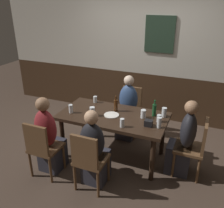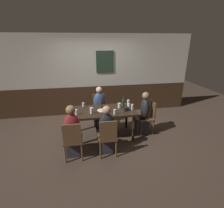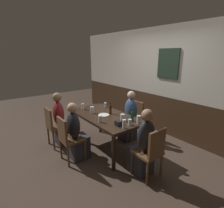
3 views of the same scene
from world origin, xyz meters
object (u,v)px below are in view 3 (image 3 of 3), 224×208
Objects in this scene: beer_glass_tall at (92,110)px; plate_white_large at (104,115)px; person_mid_far at (129,119)px; chair_left_near at (54,125)px; condiment_caddy at (118,123)px; pint_glass_amber at (139,120)px; chair_head_east at (151,151)px; person_head_east at (143,147)px; dining_table at (105,119)px; person_left_near at (61,123)px; tumbler_water at (100,119)px; beer_bottle_brown at (110,109)px; highball_clear at (105,105)px; chair_mid_far at (134,118)px; chair_mid_near at (68,137)px; beer_glass_half at (123,118)px; pint_glass_stout at (130,123)px; pint_glass_pale at (124,125)px; tumbler_short at (83,107)px; beer_bottle_green at (132,116)px; person_mid_near at (76,136)px.

beer_glass_tall reaches higher than plate_white_large.
chair_left_near is at bearing -115.55° from person_mid_far.
pint_glass_amber is at bearing 68.67° from condiment_caddy.
person_head_east reaches higher than chair_head_east.
dining_table is 0.35m from beer_glass_tall.
person_left_near is (-0.73, -0.68, -0.15)m from dining_table.
dining_table is 0.62m from condiment_caddy.
chair_left_near is at bearing -151.36° from tumbler_water.
chair_left_near is at bearing -126.01° from beer_bottle_brown.
beer_glass_tall reaches higher than highball_clear.
chair_mid_far reaches higher than highball_clear.
plate_white_large is (-0.00, -0.16, -0.10)m from beer_bottle_brown.
plate_white_large is (-0.02, -0.03, 0.09)m from dining_table.
pint_glass_amber reaches higher than chair_mid_near.
chair_mid_near is at bearing -130.01° from condiment_caddy.
person_mid_far is (-0.00, 0.68, -0.17)m from dining_table.
beer_glass_tall is (-1.52, -0.15, 0.31)m from chair_head_east.
pint_glass_stout is (0.25, -0.04, -0.01)m from beer_glass_half.
beer_bottle_brown is at bearing -173.12° from pint_glass_amber.
chair_mid_far is at bearing 121.06° from condiment_caddy.
pint_glass_pale reaches higher than pint_glass_stout.
pint_glass_stout is (-0.54, 0.04, 0.29)m from chair_head_east.
pint_glass_pale is (0.74, 0.71, 0.31)m from chair_mid_near.
person_head_east is (1.08, 0.84, -0.01)m from chair_mid_near.
pint_glass_stout is 0.48× the size of plate_white_large.
tumbler_short is 1.36m from pint_glass_stout.
chair_left_near is at bearing -122.62° from beer_glass_tall.
chair_head_east is 0.62m from pint_glass_stout.
highball_clear is (-0.47, -0.35, 0.30)m from person_mid_far.
person_head_east reaches higher than condiment_caddy.
person_head_east is at bearing 5.96° from tumbler_short.
chair_left_near is (-1.97, -0.84, 0.00)m from chair_head_east.
chair_mid_near is (-1.24, -0.84, 0.00)m from chair_head_east.
beer_bottle_green is at bearing 43.99° from beer_glass_half.
pint_glass_amber is 0.36m from pint_glass_pale.
tumbler_short is 0.36m from beer_glass_tall.
person_mid_near is at bearing 90.00° from chair_mid_near.
person_mid_far is 0.66m from highball_clear.
person_mid_far reaches higher than pint_glass_amber.
chair_mid_far is 5.93× the size of pint_glass_amber.
person_head_east is at bearing -6.31° from pint_glass_stout.
pint_glass_pale is at bearing 19.92° from tumbler_water.
person_mid_far is 7.44× the size of pint_glass_pale.
chair_left_near is at bearing -97.46° from tumbler_short.
person_left_near is 4.60× the size of beer_bottle_brown.
beer_bottle_brown is at bearing 91.00° from person_mid_near.
highball_clear is (-0.47, -0.51, 0.29)m from chair_mid_far.
pint_glass_stout is at bearing -13.93° from highball_clear.
person_left_near is 1.09m from tumbler_water.
highball_clear reaches higher than dining_table.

